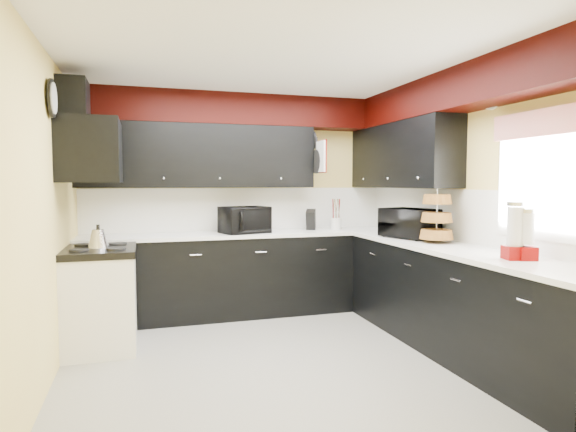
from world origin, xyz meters
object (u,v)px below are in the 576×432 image
object	(u,v)px
toaster_oven	(245,220)
utensil_crock	(336,224)
microwave	(410,223)
knife_block	(311,220)
kettle	(98,238)

from	to	relation	value
toaster_oven	utensil_crock	xyz separation A→B (m)	(1.12, 0.05, -0.08)
microwave	utensil_crock	xyz separation A→B (m)	(-0.39, 1.02, -0.08)
toaster_oven	knife_block	size ratio (longest dim) A/B	2.16
utensil_crock	kettle	xyz separation A→B (m)	(-2.61, -0.70, -0.01)
microwave	knife_block	size ratio (longest dim) A/B	2.30
toaster_oven	kettle	world-z (taller)	toaster_oven
utensil_crock	knife_block	bearing A→B (deg)	167.37
utensil_crock	knife_block	xyz separation A→B (m)	(-0.30, 0.07, 0.05)
toaster_oven	knife_block	bearing A→B (deg)	-7.17
kettle	microwave	bearing A→B (deg)	-6.05
knife_block	kettle	xyz separation A→B (m)	(-2.31, -0.77, -0.06)
toaster_oven	utensil_crock	distance (m)	1.13
microwave	utensil_crock	world-z (taller)	microwave
utensil_crock	kettle	bearing A→B (deg)	-165.01
knife_block	kettle	distance (m)	2.44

